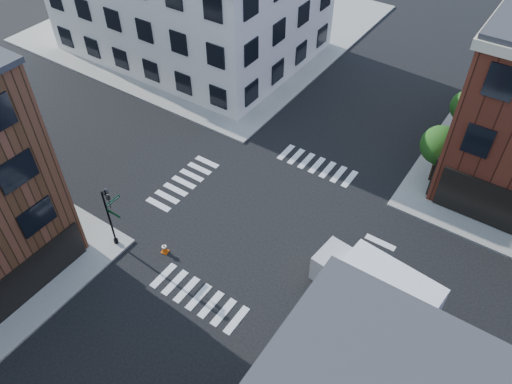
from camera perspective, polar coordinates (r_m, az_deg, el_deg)
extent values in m
plane|color=black|center=(33.01, 1.06, -3.54)|extent=(120.00, 120.00, 0.00)
cube|color=gray|center=(57.08, -5.30, 18.71)|extent=(30.00, 30.00, 0.15)
cylinder|color=black|center=(37.40, 19.42, 2.19)|extent=(0.18, 0.18, 1.47)
cylinder|color=black|center=(36.94, 19.69, 3.04)|extent=(0.12, 0.12, 1.47)
sphere|color=#12340E|center=(35.93, 20.32, 5.05)|extent=(2.69, 2.69, 2.69)
sphere|color=#12340E|center=(36.15, 20.42, 4.15)|extent=(1.85, 1.85, 1.85)
cylinder|color=black|center=(42.23, 22.12, 6.58)|extent=(0.18, 0.18, 1.33)
cylinder|color=black|center=(41.86, 22.36, 7.29)|extent=(0.12, 0.12, 1.33)
sphere|color=#12340E|center=(41.05, 22.93, 8.98)|extent=(2.43, 2.43, 2.43)
sphere|color=#12340E|center=(41.20, 23.02, 8.23)|extent=(1.67, 1.67, 1.67)
cylinder|color=black|center=(31.35, -16.39, -3.02)|extent=(0.12, 0.12, 4.60)
cylinder|color=black|center=(32.79, -15.70, -5.40)|extent=(0.28, 0.28, 0.30)
cube|color=#053819|center=(30.43, -16.00, -2.36)|extent=(1.10, 0.03, 0.22)
cube|color=#053819|center=(30.81, -16.07, -1.01)|extent=(0.03, 1.10, 0.22)
imported|color=black|center=(30.07, -16.40, -1.11)|extent=(0.22, 0.18, 1.10)
imported|color=black|center=(30.45, -16.64, -0.49)|extent=(0.18, 0.22, 1.10)
cube|color=silver|center=(28.19, 14.86, -11.01)|extent=(5.48, 2.82, 2.81)
cube|color=#97270D|center=(27.54, 13.67, -12.58)|extent=(1.99, 0.25, 0.64)
cube|color=#97270D|center=(28.88, 15.98, -9.51)|extent=(1.99, 0.25, 0.64)
cube|color=#B5B4B7|center=(29.34, 8.84, -8.22)|extent=(2.04, 2.36, 1.82)
cube|color=black|center=(29.34, 7.51, -7.00)|extent=(0.27, 1.72, 0.82)
cube|color=black|center=(29.55, 12.50, -11.59)|extent=(7.32, 1.68, 0.23)
cylinder|color=black|center=(29.59, 7.60, -10.49)|extent=(0.94, 0.41, 0.91)
cylinder|color=black|center=(30.62, 9.65, -8.21)|extent=(0.94, 0.41, 0.91)
cylinder|color=black|center=(28.87, 13.07, -13.73)|extent=(0.94, 0.41, 0.91)
cylinder|color=black|center=(29.93, 14.95, -11.25)|extent=(0.94, 0.41, 0.91)
cylinder|color=black|center=(28.59, 16.92, -15.90)|extent=(0.94, 0.41, 0.91)
cylinder|color=black|center=(29.67, 18.66, -13.29)|extent=(0.94, 0.41, 0.91)
cube|color=#CE4C09|center=(31.90, -10.35, -6.72)|extent=(0.49, 0.49, 0.04)
cone|color=#CE4C09|center=(31.62, -10.43, -6.30)|extent=(0.46, 0.46, 0.77)
cylinder|color=white|center=(31.54, -10.46, -6.18)|extent=(0.30, 0.30, 0.09)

